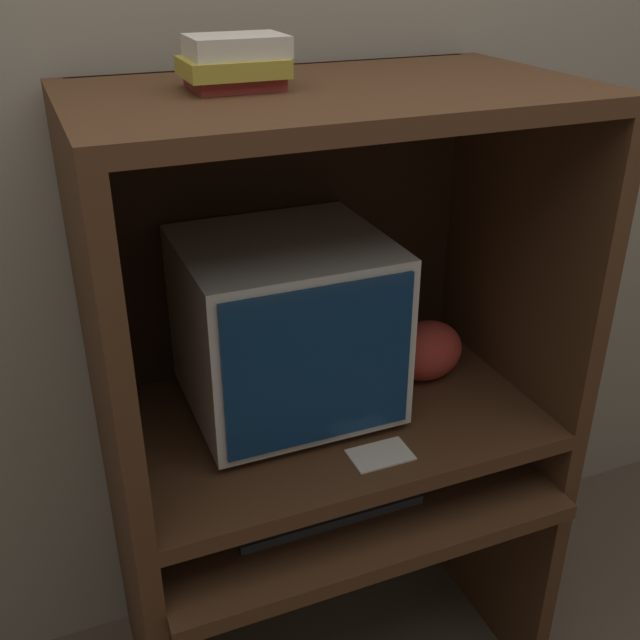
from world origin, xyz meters
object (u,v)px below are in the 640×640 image
crt_monitor (286,325)px  snack_bag (426,351)px  mouse (424,472)px  book_stack (235,63)px  keyboard (321,499)px

crt_monitor → snack_bag: bearing=-1.5°
crt_monitor → mouse: 0.47m
mouse → crt_monitor: bearing=146.6°
book_stack → crt_monitor: bearing=12.7°
mouse → snack_bag: (0.08, 0.16, 0.21)m
crt_monitor → book_stack: 0.55m
mouse → book_stack: 0.96m
crt_monitor → keyboard: bearing=-85.8°
snack_bag → keyboard: bearing=-154.8°
mouse → book_stack: (-0.35, 0.15, 0.88)m
mouse → book_stack: size_ratio=0.32×
keyboard → mouse: bearing=-1.6°
crt_monitor → mouse: bearing=-33.4°
keyboard → snack_bag: bearing=25.2°
mouse → book_stack: bearing=156.5°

